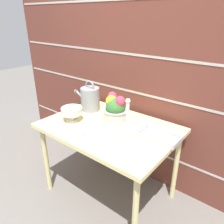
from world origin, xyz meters
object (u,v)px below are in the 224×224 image
glass_decanter (127,128)px  wire_tray (159,137)px  crystal_pedestal_bowl (72,111)px  flower_planter (115,109)px  watering_can (90,99)px

glass_decanter → wire_tray: 0.27m
glass_decanter → crystal_pedestal_bowl: bearing=-175.8°
crystal_pedestal_bowl → flower_planter: size_ratio=0.75×
watering_can → glass_decanter: (0.62, -0.24, -0.01)m
flower_planter → wire_tray: bearing=-5.0°
glass_decanter → watering_can: bearing=158.7°
flower_planter → glass_decanter: size_ratio=0.75×
flower_planter → wire_tray: (0.46, -0.04, -0.10)m
watering_can → flower_planter: size_ratio=1.31×
watering_can → wire_tray: 0.82m
glass_decanter → wire_tray: glass_decanter is taller
glass_decanter → wire_tray: bearing=41.5°
flower_planter → glass_decanter: bearing=-37.0°
glass_decanter → flower_planter: bearing=143.0°
flower_planter → wire_tray: size_ratio=0.81×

